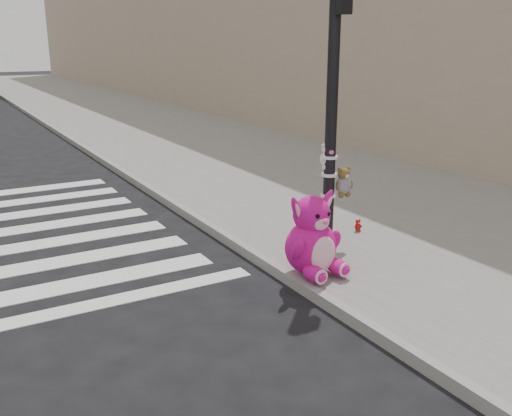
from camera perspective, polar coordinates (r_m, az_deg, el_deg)
ground at (r=5.79m, az=-3.35°, el=-14.77°), size 120.00×120.00×0.00m
sidewalk_near at (r=16.40m, az=-3.46°, el=6.05°), size 7.00×80.00×0.14m
curb_edge at (r=15.21m, az=-15.20°, el=4.70°), size 0.12×80.00×0.15m
signal_pole at (r=7.98m, az=7.55°, el=7.38°), size 0.70×0.48×4.00m
pink_bunny at (r=7.20m, az=5.69°, el=-3.26°), size 0.76×0.84×1.08m
red_teddy at (r=9.01m, az=10.15°, el=-1.70°), size 0.14×0.11×0.19m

